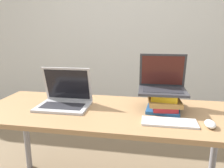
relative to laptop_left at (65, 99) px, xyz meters
The scene contains 7 objects.
wall_back 1.69m from the laptop_left, 78.99° to the left, with size 8.00×0.05×2.70m.
desk 0.33m from the laptop_left, ahead, with size 1.68×0.66×0.71m.
laptop_left is the anchor object (origin of this frame).
book_stack 0.68m from the laptop_left, ahead, with size 0.23×0.29×0.12m.
laptop_on_books 0.68m from the laptop_left, ahead, with size 0.32×0.24×0.24m.
wireless_keyboard 0.72m from the laptop_left, 14.15° to the right, with size 0.31×0.13×0.01m.
mouse 0.93m from the laptop_left, 11.72° to the right, with size 0.06×0.10×0.04m.
Camera 1 is at (0.28, -1.01, 1.22)m, focal length 35.00 mm.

